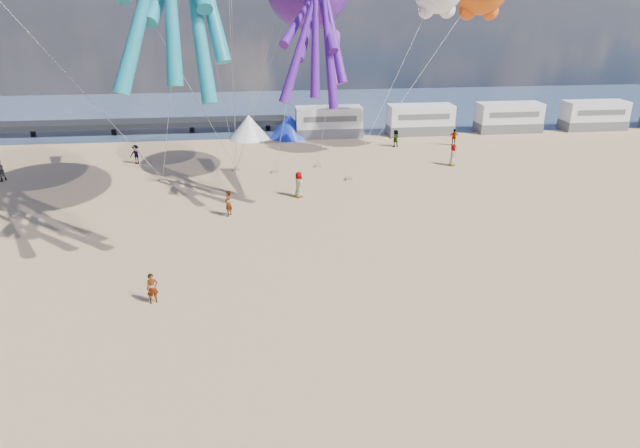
{
  "coord_description": "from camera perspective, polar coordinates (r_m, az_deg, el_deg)",
  "views": [
    {
      "loc": [
        -1.62,
        -16.59,
        13.45
      ],
      "look_at": [
        1.07,
        6.0,
        4.25
      ],
      "focal_mm": 32.0,
      "sensor_mm": 36.0,
      "label": 1
    }
  ],
  "objects": [
    {
      "name": "sandbag_c",
      "position": [
        44.6,
        2.93,
        4.57
      ],
      "size": [
        0.5,
        0.35,
        0.22
      ],
      "primitive_type": "cube",
      "color": "gray",
      "rests_on": "ground"
    },
    {
      "name": "sandbag_b",
      "position": [
        46.59,
        -4.5,
        5.3
      ],
      "size": [
        0.5,
        0.35,
        0.22
      ],
      "primitive_type": "cube",
      "color": "gray",
      "rests_on": "ground"
    },
    {
      "name": "motorhome_0",
      "position": [
        58.34,
        0.87,
        10.18
      ],
      "size": [
        6.6,
        2.5,
        3.0
      ],
      "primitive_type": "cube",
      "color": "silver",
      "rests_on": "ground"
    },
    {
      "name": "windsock_right",
      "position": [
        43.36,
        -17.43,
        20.39
      ],
      "size": [
        0.91,
        4.45,
        4.45
      ],
      "primitive_type": null,
      "rotation": [
        0.0,
        0.0,
        -0.0
      ],
      "color": "red"
    },
    {
      "name": "ground",
      "position": [
        21.42,
        -1.0,
        -16.89
      ],
      "size": [
        120.0,
        120.0,
        0.0
      ],
      "primitive_type": "plane",
      "color": "tan",
      "rests_on": "ground"
    },
    {
      "name": "beachgoer_5",
      "position": [
        37.42,
        -9.16,
        2.07
      ],
      "size": [
        1.2,
        1.67,
        1.74
      ],
      "primitive_type": "imported",
      "rotation": [
        0.0,
        0.0,
        4.23
      ],
      "color": "#7F6659",
      "rests_on": "ground"
    },
    {
      "name": "motorhome_1",
      "position": [
        60.32,
        9.99,
        10.25
      ],
      "size": [
        6.6,
        2.5,
        3.0
      ],
      "primitive_type": "cube",
      "color": "silver",
      "rests_on": "ground"
    },
    {
      "name": "windsock_mid",
      "position": [
        38.57,
        1.4,
        16.16
      ],
      "size": [
        1.67,
        6.17,
        6.09
      ],
      "primitive_type": null,
      "rotation": [
        0.0,
        0.0,
        -0.11
      ],
      "color": "red"
    },
    {
      "name": "beachgoer_0",
      "position": [
        49.44,
        13.16,
        6.72
      ],
      "size": [
        0.75,
        0.78,
        1.8
      ],
      "primitive_type": "imported",
      "rotation": [
        0.0,
        0.0,
        0.88
      ],
      "color": "#7F6659",
      "rests_on": "ground"
    },
    {
      "name": "tent_white",
      "position": [
        57.9,
        -7.12,
        9.62
      ],
      "size": [
        4.0,
        4.0,
        2.4
      ],
      "primitive_type": "cone",
      "color": "white",
      "rests_on": "ground"
    },
    {
      "name": "beachgoer_6",
      "position": [
        40.5,
        -2.14,
        3.97
      ],
      "size": [
        0.6,
        0.76,
        1.85
      ],
      "primitive_type": "imported",
      "rotation": [
        0.0,
        0.0,
        1.82
      ],
      "color": "#7F6659",
      "rests_on": "ground"
    },
    {
      "name": "tent_blue",
      "position": [
        58.02,
        -3.11,
        9.78
      ],
      "size": [
        4.0,
        4.0,
        2.4
      ],
      "primitive_type": "cone",
      "color": "#1933CC",
      "rests_on": "ground"
    },
    {
      "name": "motorhome_2",
      "position": [
        63.67,
        18.35,
        10.09
      ],
      "size": [
        6.6,
        2.5,
        3.0
      ],
      "primitive_type": "cube",
      "color": "silver",
      "rests_on": "ground"
    },
    {
      "name": "beachgoer_3",
      "position": [
        56.36,
        13.26,
        8.44
      ],
      "size": [
        1.08,
        0.7,
        1.58
      ],
      "primitive_type": "imported",
      "rotation": [
        0.0,
        0.0,
        3.03
      ],
      "color": "#7F6659",
      "rests_on": "ground"
    },
    {
      "name": "beachgoer_4",
      "position": [
        54.9,
        7.57,
        8.5
      ],
      "size": [
        1.02,
        0.76,
        1.61
      ],
      "primitive_type": "imported",
      "rotation": [
        0.0,
        0.0,
        3.58
      ],
      "color": "#7F6659",
      "rests_on": "ground"
    },
    {
      "name": "beachgoer_2",
      "position": [
        51.11,
        -17.92,
        6.63
      ],
      "size": [
        0.83,
        0.66,
        1.65
      ],
      "primitive_type": "imported",
      "rotation": [
        0.0,
        0.0,
        6.24
      ],
      "color": "#7F6659",
      "rests_on": "ground"
    },
    {
      "name": "sandbag_e",
      "position": [
        47.4,
        -8.35,
        5.42
      ],
      "size": [
        0.5,
        0.35,
        0.22
      ],
      "primitive_type": "cube",
      "color": "gray",
      "rests_on": "ground"
    },
    {
      "name": "standing_person",
      "position": [
        27.78,
        -16.42,
        -6.19
      ],
      "size": [
        0.64,
        0.55,
        1.49
      ],
      "primitive_type": "imported",
      "rotation": [
        0.0,
        0.0,
        0.42
      ],
      "color": "tan",
      "rests_on": "ground"
    },
    {
      "name": "sandbag_a",
      "position": [
        46.0,
        -15.44,
        4.34
      ],
      "size": [
        0.5,
        0.35,
        0.22
      ],
      "primitive_type": "cube",
      "color": "gray",
      "rests_on": "ground"
    },
    {
      "name": "water",
      "position": [
        72.86,
        -5.51,
        11.28
      ],
      "size": [
        120.0,
        120.0,
        0.0
      ],
      "primitive_type": "plane",
      "color": "#354866",
      "rests_on": "ground"
    },
    {
      "name": "motorhome_3",
      "position": [
        68.19,
        25.72,
        9.77
      ],
      "size": [
        6.6,
        2.5,
        3.0
      ],
      "primitive_type": "cube",
      "color": "silver",
      "rests_on": "ground"
    },
    {
      "name": "sandbag_d",
      "position": [
        47.93,
        -0.21,
        5.85
      ],
      "size": [
        0.5,
        0.35,
        0.22
      ],
      "primitive_type": "cube",
      "color": "gray",
      "rests_on": "ground"
    }
  ]
}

